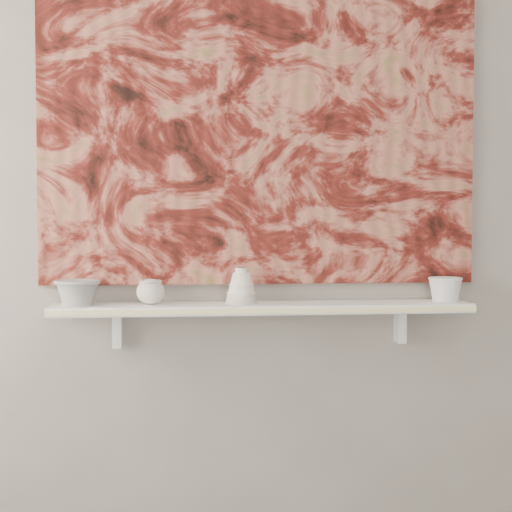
{
  "coord_description": "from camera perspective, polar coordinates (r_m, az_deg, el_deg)",
  "views": [
    {
      "loc": [
        -0.26,
        -0.86,
        1.18
      ],
      "look_at": [
        -0.03,
        1.49,
        1.09
      ],
      "focal_mm": 50.0,
      "sensor_mm": 36.0,
      "label": 1
    }
  ],
  "objects": [
    {
      "name": "painting",
      "position": [
        2.48,
        0.41,
        10.53
      ],
      "size": [
        1.5,
        0.02,
        1.1
      ],
      "primitive_type": "cube",
      "color": "maroon",
      "rests_on": "wall_back"
    },
    {
      "name": "shelf",
      "position": [
        2.39,
        0.61,
        -4.17
      ],
      "size": [
        1.4,
        0.18,
        0.03
      ],
      "primitive_type": "cube",
      "color": "white",
      "rests_on": "wall_back"
    },
    {
      "name": "wall_back",
      "position": [
        2.48,
        0.37,
        6.13
      ],
      "size": [
        3.6,
        0.0,
        3.6
      ],
      "primitive_type": "plane",
      "rotation": [
        1.57,
        0.0,
        0.0
      ],
      "color": "gray",
      "rests_on": "floor"
    },
    {
      "name": "house_motif",
      "position": [
        2.53,
        10.62,
        3.33
      ],
      "size": [
        0.09,
        0.0,
        0.08
      ],
      "primitive_type": "cube",
      "color": "black",
      "rests_on": "painting"
    },
    {
      "name": "bowl_white",
      "position": [
        2.53,
        14.9,
        -2.58
      ],
      "size": [
        0.15,
        0.15,
        0.09
      ],
      "primitive_type": null,
      "rotation": [
        0.0,
        0.0,
        0.3
      ],
      "color": "silver",
      "rests_on": "shelf"
    },
    {
      "name": "bell_vessel",
      "position": [
        2.38,
        -1.17,
        -2.39
      ],
      "size": [
        0.13,
        0.13,
        0.12
      ],
      "primitive_type": null,
      "rotation": [
        0.0,
        0.0,
        0.19
      ],
      "color": "silver",
      "rests_on": "shelf"
    },
    {
      "name": "bracket_left",
      "position": [
        2.46,
        -11.03,
        -5.79
      ],
      "size": [
        0.03,
        0.06,
        0.12
      ],
      "primitive_type": "cube",
      "color": "white",
      "rests_on": "wall_back"
    },
    {
      "name": "cup_cream",
      "position": [
        2.37,
        -8.43,
        -2.86
      ],
      "size": [
        0.12,
        0.12,
        0.08
      ],
      "primitive_type": null,
      "rotation": [
        0.0,
        0.0,
        -0.43
      ],
      "color": "beige",
      "rests_on": "shelf"
    },
    {
      "name": "bracket_right",
      "position": [
        2.56,
        11.44,
        -5.47
      ],
      "size": [
        0.03,
        0.06,
        0.12
      ],
      "primitive_type": "cube",
      "color": "white",
      "rests_on": "wall_back"
    },
    {
      "name": "bowl_grey",
      "position": [
        2.4,
        -14.09,
        -2.83
      ],
      "size": [
        0.2,
        0.2,
        0.09
      ],
      "primitive_type": null,
      "rotation": [
        0.0,
        0.0,
        -0.42
      ],
      "color": "gray",
      "rests_on": "shelf"
    },
    {
      "name": "shelf_stripe",
      "position": [
        2.3,
        0.87,
        -4.43
      ],
      "size": [
        1.4,
        0.01,
        0.02
      ],
      "primitive_type": "cube",
      "color": "#FBEAA7",
      "rests_on": "shelf"
    }
  ]
}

